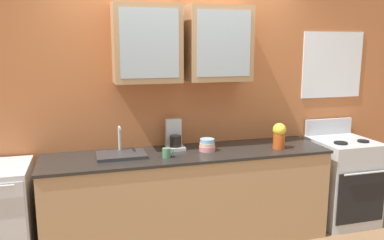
{
  "coord_description": "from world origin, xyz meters",
  "views": [
    {
      "loc": [
        -0.94,
        -3.42,
        1.89
      ],
      "look_at": [
        0.03,
        0.0,
        1.21
      ],
      "focal_mm": 36.28,
      "sensor_mm": 36.0,
      "label": 1
    }
  ],
  "objects": [
    {
      "name": "ground_plane",
      "position": [
        0.0,
        0.0,
        0.0
      ],
      "size": [
        10.0,
        10.0,
        0.0
      ],
      "primitive_type": "plane",
      "color": "brown"
    },
    {
      "name": "back_wall_unit",
      "position": [
        0.01,
        0.35,
        1.52
      ],
      "size": [
        5.1,
        0.42,
        2.89
      ],
      "color": "#B76638",
      "rests_on": "ground_plane"
    },
    {
      "name": "counter",
      "position": [
        0.0,
        0.0,
        0.45
      ],
      "size": [
        2.71,
        0.66,
        0.9
      ],
      "color": "#A87F56",
      "rests_on": "ground_plane"
    },
    {
      "name": "stove_range",
      "position": [
        1.73,
        -0.0,
        0.46
      ],
      "size": [
        0.61,
        0.68,
        1.08
      ],
      "color": "silver",
      "rests_on": "ground_plane"
    },
    {
      "name": "sink_faucet",
      "position": [
        -0.63,
        0.03,
        0.92
      ],
      "size": [
        0.44,
        0.31,
        0.26
      ],
      "color": "#2D2D30",
      "rests_on": "counter"
    },
    {
      "name": "bowl_stack",
      "position": [
        0.19,
        -0.0,
        0.96
      ],
      "size": [
        0.16,
        0.16,
        0.12
      ],
      "color": "#D87F84",
      "rests_on": "counter"
    },
    {
      "name": "vase",
      "position": [
        0.89,
        -0.11,
        1.04
      ],
      "size": [
        0.13,
        0.13,
        0.25
      ],
      "color": "#BF4C19",
      "rests_on": "counter"
    },
    {
      "name": "cup_near_sink",
      "position": [
        -0.24,
        -0.12,
        0.95
      ],
      "size": [
        0.11,
        0.07,
        0.09
      ],
      "color": "#4C7F59",
      "rests_on": "counter"
    },
    {
      "name": "coffee_maker",
      "position": [
        -0.1,
        0.18,
        1.01
      ],
      "size": [
        0.17,
        0.2,
        0.29
      ],
      "color": "#B7B7BC",
      "rests_on": "counter"
    }
  ]
}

